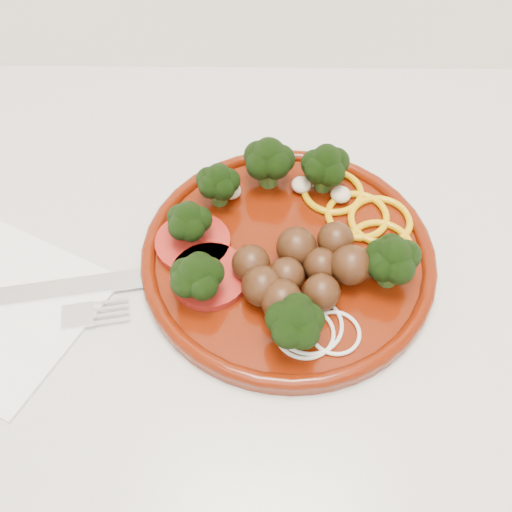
{
  "coord_description": "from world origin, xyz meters",
  "views": [
    {
      "loc": [
        0.0,
        1.37,
        1.34
      ],
      "look_at": [
        -0.0,
        1.68,
        0.92
      ],
      "focal_mm": 40.0,
      "sensor_mm": 36.0,
      "label": 1
    }
  ],
  "objects": [
    {
      "name": "counter",
      "position": [
        0.0,
        1.7,
        0.45
      ],
      "size": [
        2.4,
        0.6,
        0.9
      ],
      "color": "silver",
      "rests_on": "ground"
    },
    {
      "name": "plate",
      "position": [
        0.03,
        1.69,
        0.92
      ],
      "size": [
        0.28,
        0.28,
        0.06
      ],
      "rotation": [
        0.0,
        0.0,
        0.2
      ],
      "color": "#4D1103",
      "rests_on": "counter"
    },
    {
      "name": "napkin",
      "position": [
        -0.23,
        1.63,
        0.9
      ],
      "size": [
        0.21,
        0.21,
        0.0
      ],
      "primitive_type": "cube",
      "rotation": [
        0.0,
        0.0,
        1.1
      ],
      "color": "white",
      "rests_on": "counter"
    }
  ]
}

